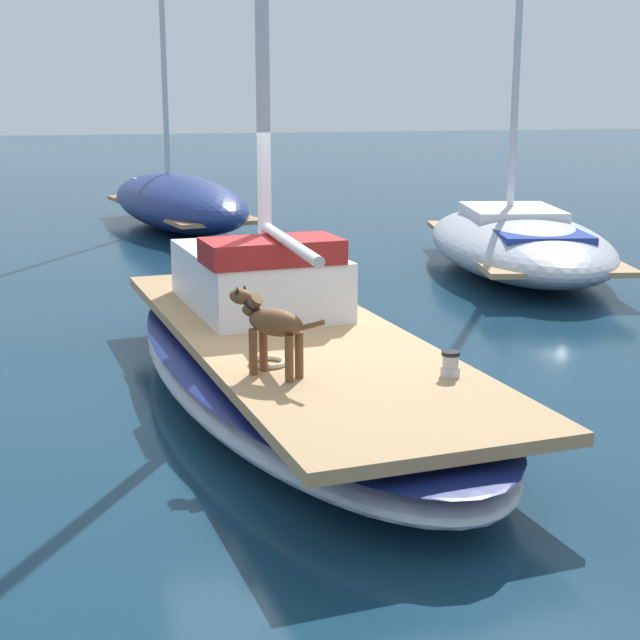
{
  "coord_description": "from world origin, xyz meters",
  "views": [
    {
      "loc": [
        -1.98,
        -8.58,
        2.89
      ],
      "look_at": [
        0.0,
        -1.0,
        1.01
      ],
      "focal_mm": 53.48,
      "sensor_mm": 36.0,
      "label": 1
    }
  ],
  "objects_px": {
    "sailboat_main": "(294,365)",
    "coiled_rope": "(268,362)",
    "dog_brown": "(271,325)",
    "moored_boat_starboard_side": "(518,241)",
    "moored_boat_far_astern": "(178,201)",
    "deck_winch": "(450,365)"
  },
  "relations": [
    {
      "from": "deck_winch",
      "to": "moored_boat_starboard_side",
      "type": "distance_m",
      "value": 8.4
    },
    {
      "from": "dog_brown",
      "to": "moored_boat_far_astern",
      "type": "bearing_deg",
      "value": 86.85
    },
    {
      "from": "sailboat_main",
      "to": "dog_brown",
      "type": "xyz_separation_m",
      "value": [
        -0.49,
        -1.34,
        0.75
      ]
    },
    {
      "from": "dog_brown",
      "to": "coiled_rope",
      "type": "height_order",
      "value": "dog_brown"
    },
    {
      "from": "sailboat_main",
      "to": "dog_brown",
      "type": "bearing_deg",
      "value": -110.19
    },
    {
      "from": "dog_brown",
      "to": "moored_boat_far_astern",
      "type": "relative_size",
      "value": 0.11
    },
    {
      "from": "moored_boat_starboard_side",
      "to": "moored_boat_far_astern",
      "type": "xyz_separation_m",
      "value": [
        -4.82,
        6.45,
        0.09
      ]
    },
    {
      "from": "sailboat_main",
      "to": "dog_brown",
      "type": "distance_m",
      "value": 1.61
    },
    {
      "from": "sailboat_main",
      "to": "moored_boat_far_astern",
      "type": "xyz_separation_m",
      "value": [
        0.24,
        11.99,
        0.27
      ]
    },
    {
      "from": "sailboat_main",
      "to": "coiled_rope",
      "type": "bearing_deg",
      "value": -114.12
    },
    {
      "from": "dog_brown",
      "to": "moored_boat_starboard_side",
      "type": "distance_m",
      "value": 8.86
    },
    {
      "from": "deck_winch",
      "to": "moored_boat_starboard_side",
      "type": "height_order",
      "value": "moored_boat_starboard_side"
    },
    {
      "from": "moored_boat_starboard_side",
      "to": "deck_winch",
      "type": "bearing_deg",
      "value": -119.82
    },
    {
      "from": "deck_winch",
      "to": "moored_boat_far_astern",
      "type": "bearing_deg",
      "value": 92.7
    },
    {
      "from": "deck_winch",
      "to": "sailboat_main",
      "type": "bearing_deg",
      "value": 116.95
    },
    {
      "from": "coiled_rope",
      "to": "moored_boat_starboard_side",
      "type": "relative_size",
      "value": 0.05
    },
    {
      "from": "coiled_rope",
      "to": "moored_boat_starboard_side",
      "type": "xyz_separation_m",
      "value": [
        5.53,
        6.58,
        -0.17
      ]
    },
    {
      "from": "deck_winch",
      "to": "coiled_rope",
      "type": "height_order",
      "value": "deck_winch"
    },
    {
      "from": "coiled_rope",
      "to": "moored_boat_far_astern",
      "type": "relative_size",
      "value": 0.05
    },
    {
      "from": "sailboat_main",
      "to": "moored_boat_starboard_side",
      "type": "distance_m",
      "value": 7.5
    },
    {
      "from": "deck_winch",
      "to": "coiled_rope",
      "type": "relative_size",
      "value": 0.65
    },
    {
      "from": "coiled_rope",
      "to": "dog_brown",
      "type": "bearing_deg",
      "value": -95.11
    }
  ]
}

